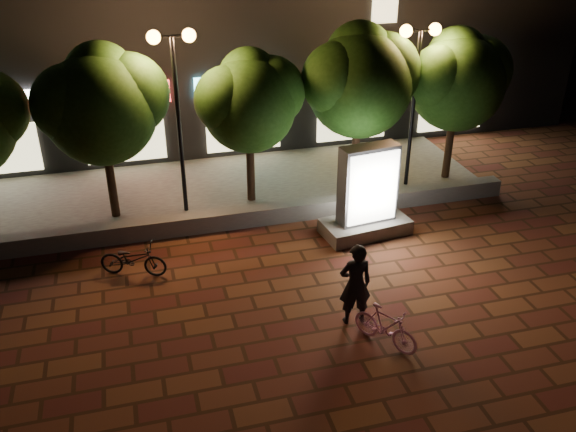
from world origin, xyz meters
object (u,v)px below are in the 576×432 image
object	(u,v)px
street_lamp_left	(175,77)
street_lamp_right	(417,65)
scooter_parked	(133,259)
tree_right	(361,78)
rider	(355,284)
scooter_pink	(385,327)
tree_mid	(250,98)
tree_left	(102,101)
ad_kiosk	(367,199)
tree_far_right	(458,77)

from	to	relation	value
street_lamp_left	street_lamp_right	bearing A→B (deg)	0.00
street_lamp_right	scooter_parked	xyz separation A→B (m)	(-8.63, -3.00, -3.46)
tree_right	rider	bearing A→B (deg)	-110.85
scooter_pink	scooter_parked	size ratio (longest dim) A/B	0.90
tree_mid	tree_left	bearing A→B (deg)	180.00
tree_right	rider	xyz separation A→B (m)	(-2.45, -6.42, -2.59)
street_lamp_right	scooter_parked	distance (m)	9.76
tree_mid	tree_right	size ratio (longest dim) A/B	0.89
tree_left	rider	world-z (taller)	tree_left
tree_mid	ad_kiosk	distance (m)	4.37
scooter_pink	rider	xyz separation A→B (m)	(-0.35, 0.90, 0.52)
street_lamp_left	rider	size ratio (longest dim) A/B	2.67
rider	scooter_parked	world-z (taller)	rider
street_lamp_right	ad_kiosk	size ratio (longest dim) A/B	1.94
street_lamp_left	ad_kiosk	distance (m)	6.05
tree_mid	scooter_pink	bearing A→B (deg)	-80.63
tree_mid	tree_right	distance (m)	3.32
street_lamp_left	street_lamp_right	size ratio (longest dim) A/B	1.04
tree_mid	street_lamp_right	distance (m)	5.00
tree_right	scooter_pink	bearing A→B (deg)	-105.99
tree_left	tree_right	distance (m)	7.30
tree_right	scooter_parked	world-z (taller)	tree_right
tree_mid	street_lamp_right	xyz separation A→B (m)	(4.95, -0.26, 0.68)
tree_right	street_lamp_right	xyz separation A→B (m)	(1.64, -0.26, 0.33)
street_lamp_left	rider	distance (m)	7.47
tree_left	street_lamp_left	xyz separation A→B (m)	(1.95, -0.26, 0.58)
ad_kiosk	tree_left	bearing A→B (deg)	157.03
tree_mid	ad_kiosk	xyz separation A→B (m)	(2.57, -2.78, -2.18)
street_lamp_right	ad_kiosk	distance (m)	4.50
rider	tree_left	bearing A→B (deg)	-49.04
tree_left	tree_right	world-z (taller)	tree_right
street_lamp_left	scooter_pink	size ratio (longest dim) A/B	3.45
tree_right	scooter_parked	distance (m)	8.32
tree_mid	street_lamp_left	size ratio (longest dim) A/B	0.87
street_lamp_left	ad_kiosk	bearing A→B (deg)	-28.61
tree_far_right	street_lamp_left	bearing A→B (deg)	-178.24
tree_right	street_lamp_left	distance (m)	5.38
tree_right	scooter_parked	xyz separation A→B (m)	(-6.98, -3.26, -3.13)
tree_right	ad_kiosk	xyz separation A→B (m)	(-0.74, -2.78, -2.53)
tree_left	street_lamp_right	xyz separation A→B (m)	(8.95, -0.26, 0.45)
tree_far_right	tree_left	bearing A→B (deg)	180.00
tree_right	rider	size ratio (longest dim) A/B	2.61
tree_mid	street_lamp_left	distance (m)	2.22
rider	scooter_parked	size ratio (longest dim) A/B	1.17
tree_far_right	street_lamp_right	world-z (taller)	street_lamp_right
tree_right	scooter_pink	world-z (taller)	tree_right
tree_right	ad_kiosk	distance (m)	3.83
tree_far_right	ad_kiosk	size ratio (longest dim) A/B	1.86
tree_left	tree_far_right	xyz separation A→B (m)	(10.50, -0.00, -0.08)
tree_right	street_lamp_left	world-z (taller)	street_lamp_left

